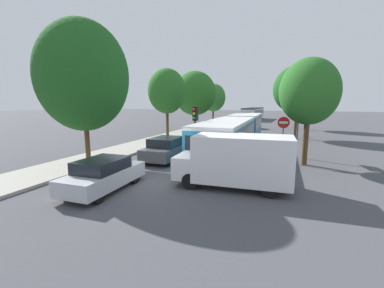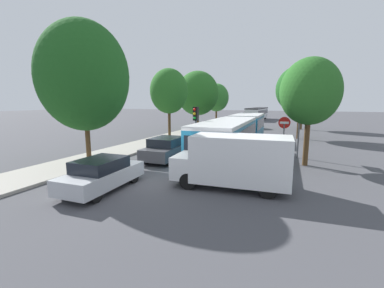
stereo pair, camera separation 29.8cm
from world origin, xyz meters
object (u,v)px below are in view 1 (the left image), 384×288
(white_van, at_px, (237,160))
(no_entry_sign, at_px, (283,132))
(tree_right_near, at_px, (309,93))
(tree_left_near, at_px, (83,76))
(queued_car_tan, at_px, (217,129))
(tree_right_far, at_px, (299,92))
(queued_car_navy, at_px, (240,121))
(queued_car_blue, at_px, (229,125))
(tree_right_mid, at_px, (298,89))
(tree_left_far, at_px, (195,94))
(queued_car_green, at_px, (202,136))
(city_bus_rear, at_px, (253,113))
(tree_left_distant, at_px, (213,98))
(articulated_bus, at_px, (236,131))
(traffic_light, at_px, (195,121))
(queued_car_graphite, at_px, (167,149))
(tree_left_mid, at_px, (167,91))
(queued_car_silver, at_px, (104,174))
(direction_sign_post, at_px, (298,120))

(white_van, distance_m, no_entry_sign, 6.04)
(tree_right_near, bearing_deg, tree_left_near, -157.55)
(queued_car_tan, distance_m, tree_right_far, 13.94)
(queued_car_navy, bearing_deg, tree_right_far, -105.37)
(queued_car_blue, xyz_separation_m, tree_right_mid, (8.02, -4.77, 4.24))
(tree_left_far, bearing_deg, queued_car_green, -66.06)
(city_bus_rear, distance_m, queued_car_blue, 21.33)
(queued_car_green, xyz_separation_m, tree_left_distant, (-4.32, 17.86, 3.50))
(articulated_bus, xyz_separation_m, no_entry_sign, (3.58, -3.44, 0.43))
(traffic_light, bearing_deg, queued_car_navy, -161.40)
(tree_right_mid, bearing_deg, articulated_bus, -118.91)
(articulated_bus, height_order, queued_car_navy, articulated_bus)
(queued_car_graphite, height_order, queued_car_navy, queued_car_navy)
(articulated_bus, xyz_separation_m, queued_car_graphite, (-3.33, -5.53, -0.70))
(queued_car_tan, xyz_separation_m, tree_left_mid, (-3.74, -4.70, 3.93))
(queued_car_silver, distance_m, tree_left_distant, 30.96)
(no_entry_sign, bearing_deg, queued_car_green, -123.29)
(articulated_bus, bearing_deg, city_bus_rear, -176.06)
(white_van, xyz_separation_m, direction_sign_post, (2.52, 7.56, 1.31))
(traffic_light, xyz_separation_m, tree_right_near, (6.73, 0.67, 1.69))
(no_entry_sign, height_order, tree_right_near, tree_right_near)
(queued_car_silver, xyz_separation_m, tree_left_mid, (-4.03, 14.09, 4.01))
(tree_left_near, bearing_deg, tree_right_far, 65.84)
(traffic_light, distance_m, tree_left_near, 7.14)
(queued_car_tan, bearing_deg, queued_car_silver, 179.09)
(queued_car_green, height_order, tree_left_near, tree_left_near)
(articulated_bus, height_order, traffic_light, traffic_light)
(queued_car_navy, distance_m, tree_left_near, 28.61)
(queued_car_green, height_order, tree_left_far, tree_left_far)
(queued_car_blue, bearing_deg, direction_sign_post, -152.78)
(queued_car_blue, distance_m, tree_left_distant, 8.03)
(articulated_bus, distance_m, queued_car_tan, 8.03)
(traffic_light, height_order, no_entry_sign, traffic_light)
(tree_left_distant, bearing_deg, queued_car_silver, -82.08)
(traffic_light, distance_m, tree_left_mid, 8.92)
(city_bus_rear, height_order, white_van, city_bus_rear)
(queued_car_blue, xyz_separation_m, direction_sign_post, (8.01, -14.46, 1.87))
(queued_car_silver, relative_size, tree_left_distant, 0.62)
(queued_car_blue, height_order, tree_left_distant, tree_left_distant)
(queued_car_silver, relative_size, tree_right_near, 0.65)
(no_entry_sign, distance_m, tree_left_far, 17.89)
(tree_left_distant, height_order, tree_right_mid, tree_right_mid)
(articulated_bus, bearing_deg, direction_sign_post, 67.74)
(traffic_light, bearing_deg, white_van, 52.32)
(articulated_bus, bearing_deg, white_van, 9.96)
(tree_right_near, bearing_deg, tree_left_mid, 153.47)
(tree_right_mid, bearing_deg, white_van, -98.32)
(queued_car_navy, bearing_deg, direction_sign_post, -161.58)
(tree_left_distant, relative_size, tree_right_near, 1.05)
(tree_right_far, bearing_deg, tree_left_near, -114.16)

